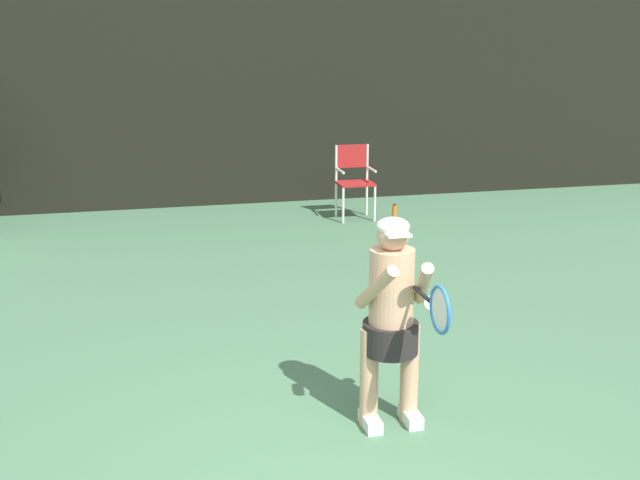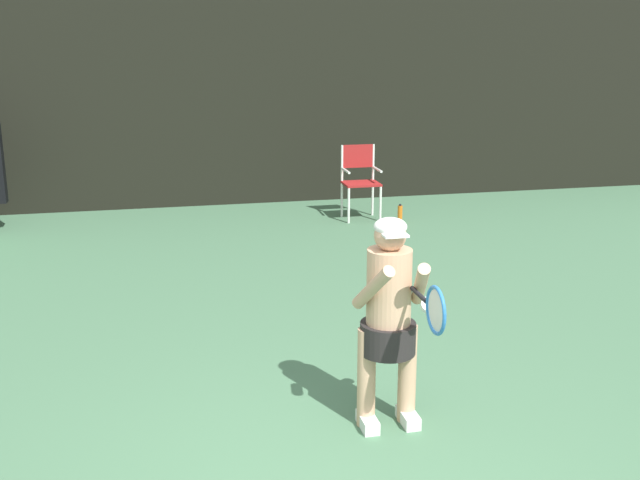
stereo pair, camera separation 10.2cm
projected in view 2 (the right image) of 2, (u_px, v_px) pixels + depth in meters
backdrop_screen at (210, 90)px, 12.12m from camera, size 18.00×0.12×3.66m
umpire_chair at (360, 177)px, 11.52m from camera, size 0.52×0.44×1.08m
water_bottle at (400, 214)px, 11.41m from camera, size 0.07×0.07×0.27m
tennis_player at (389, 314)px, 5.38m from camera, size 0.52×0.59×1.51m
tennis_racket at (434, 309)px, 4.84m from camera, size 0.03×0.60×0.31m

